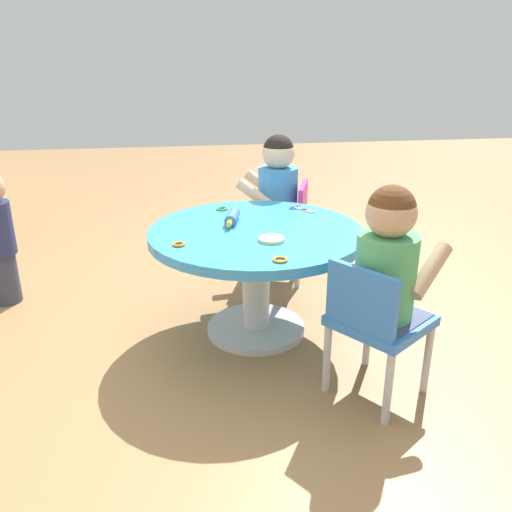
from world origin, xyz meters
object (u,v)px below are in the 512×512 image
seated_child_left (388,259)px  craft_scissors (300,208)px  rolling_pin (232,217)px  child_chair_right (284,225)px  craft_table (256,254)px  child_chair_left (375,322)px  seated_child_right (277,184)px

seated_child_left → craft_scissors: bearing=9.3°
rolling_pin → child_chair_right: bearing=-34.3°
craft_table → craft_scissors: size_ratio=6.50×
child_chair_left → craft_scissors: (0.80, 0.10, 0.19)m
child_chair_left → rolling_pin: rolling_pin is taller
craft_scissors → seated_child_right: bearing=8.2°
craft_table → child_chair_left: bearing=-147.1°
child_chair_right → child_chair_left: bearing=-174.6°
seated_child_left → child_chair_right: (1.10, 0.14, -0.23)m
craft_table → seated_child_right: size_ratio=1.79×
child_chair_left → child_chair_right: same height
craft_table → seated_child_right: bearing=-18.4°
craft_scissors → seated_child_left: bearing=-170.7°
craft_table → seated_child_right: seated_child_right is taller
craft_table → seated_child_right: (0.60, -0.20, 0.16)m
craft_table → seated_child_right: 0.65m
craft_table → child_chair_left: size_ratio=1.70×
child_chair_right → seated_child_right: (0.01, 0.04, 0.23)m
child_chair_right → seated_child_right: 0.23m
craft_table → child_chair_right: size_ratio=1.70×
child_chair_right → rolling_pin: size_ratio=2.35×
seated_child_left → child_chair_right: bearing=7.2°
child_chair_right → rolling_pin: rolling_pin is taller
child_chair_right → seated_child_left: bearing=-172.8°
craft_table → seated_child_left: (-0.51, -0.38, 0.16)m
rolling_pin → seated_child_right: bearing=-30.4°
child_chair_right → craft_scissors: child_chair_right is taller
rolling_pin → craft_scissors: bearing=-64.9°
child_chair_left → seated_child_right: size_ratio=1.05×
craft_table → craft_scissors: bearing=-42.9°
seated_child_right → rolling_pin: size_ratio=2.23×
seated_child_right → craft_scissors: (-0.33, -0.05, -0.04)m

